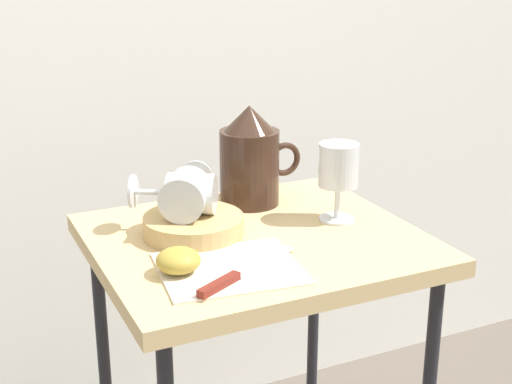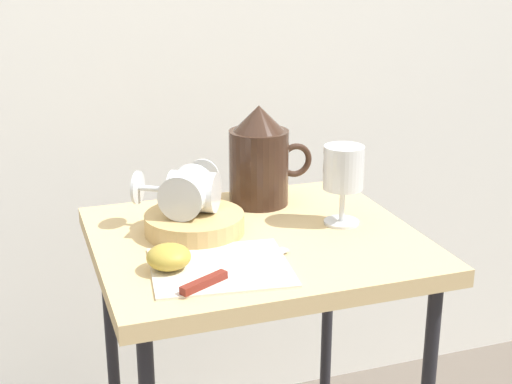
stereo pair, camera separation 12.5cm
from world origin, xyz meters
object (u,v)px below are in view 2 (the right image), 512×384
(wine_glass_upright, at_px, (343,172))
(wine_glass_tipped_near, at_px, (191,191))
(pitcher, at_px, (259,164))
(wine_glass_tipped_far, at_px, (187,192))
(table, at_px, (256,273))
(knife, at_px, (222,276))
(apple_half_left, at_px, (169,257))
(basket_tray, at_px, (195,223))

(wine_glass_upright, relative_size, wine_glass_tipped_near, 0.90)
(pitcher, xyz_separation_m, wine_glass_tipped_far, (-0.17, -0.10, -0.00))
(table, relative_size, knife, 3.40)
(apple_half_left, bearing_deg, wine_glass_tipped_near, 64.44)
(wine_glass_tipped_far, bearing_deg, wine_glass_tipped_near, 50.82)
(basket_tray, xyz_separation_m, knife, (-0.01, -0.20, -0.01))
(basket_tray, bearing_deg, apple_half_left, -118.63)
(basket_tray, relative_size, apple_half_left, 2.51)
(wine_glass_tipped_near, bearing_deg, pitcher, 29.84)
(wine_glass_tipped_far, xyz_separation_m, apple_half_left, (-0.07, -0.15, -0.05))
(pitcher, height_order, wine_glass_tipped_far, pitcher)
(pitcher, bearing_deg, wine_glass_tipped_far, -148.72)
(pitcher, distance_m, knife, 0.36)
(apple_half_left, height_order, knife, apple_half_left)
(table, xyz_separation_m, wine_glass_tipped_near, (-0.10, 0.07, 0.14))
(basket_tray, relative_size, wine_glass_tipped_far, 1.07)
(pitcher, height_order, apple_half_left, pitcher)
(wine_glass_tipped_near, bearing_deg, apple_half_left, -115.56)
(pitcher, distance_m, apple_half_left, 0.35)
(wine_glass_upright, bearing_deg, apple_half_left, -163.82)
(table, height_order, apple_half_left, apple_half_left)
(pitcher, bearing_deg, wine_glass_tipped_near, -150.16)
(table, bearing_deg, wine_glass_tipped_near, 145.23)
(wine_glass_tipped_near, height_order, apple_half_left, wine_glass_tipped_near)
(wine_glass_tipped_far, distance_m, knife, 0.22)
(wine_glass_tipped_near, height_order, knife, wine_glass_tipped_near)
(basket_tray, distance_m, apple_half_left, 0.16)
(table, bearing_deg, basket_tray, 153.29)
(apple_half_left, bearing_deg, wine_glass_tipped_far, 65.57)
(table, distance_m, apple_half_left, 0.22)
(wine_glass_upright, xyz_separation_m, apple_half_left, (-0.34, -0.10, -0.07))
(wine_glass_upright, bearing_deg, pitcher, 124.39)
(table, relative_size, wine_glass_tipped_near, 4.39)
(basket_tray, xyz_separation_m, pitcher, (0.16, 0.11, 0.06))
(pitcher, height_order, wine_glass_tipped_near, pitcher)
(wine_glass_tipped_far, bearing_deg, apple_half_left, -114.43)
(wine_glass_upright, bearing_deg, knife, -149.62)
(wine_glass_upright, bearing_deg, basket_tray, 170.79)
(basket_tray, height_order, pitcher, pitcher)
(knife, bearing_deg, apple_half_left, 137.43)
(basket_tray, distance_m, pitcher, 0.20)
(apple_half_left, distance_m, knife, 0.09)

